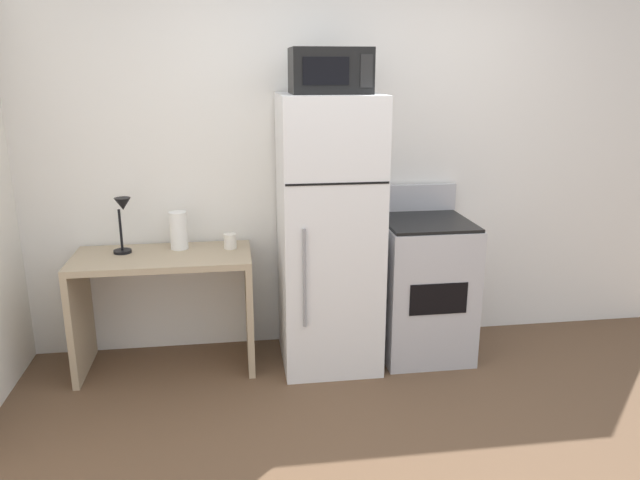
{
  "coord_description": "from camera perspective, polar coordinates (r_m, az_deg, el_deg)",
  "views": [
    {
      "loc": [
        -0.78,
        -2.32,
        1.86
      ],
      "look_at": [
        -0.29,
        1.1,
        0.88
      ],
      "focal_mm": 34.06,
      "sensor_mm": 36.0,
      "label": 1
    }
  ],
  "objects": [
    {
      "name": "refrigerator",
      "position": [
        3.81,
        0.82,
        0.58
      ],
      "size": [
        0.61,
        0.66,
        1.72
      ],
      "color": "white",
      "rests_on": "ground"
    },
    {
      "name": "paper_towel_roll",
      "position": [
        3.95,
        -13.14,
        0.88
      ],
      "size": [
        0.11,
        0.11,
        0.24
      ],
      "primitive_type": "cylinder",
      "color": "white",
      "rests_on": "desk"
    },
    {
      "name": "microwave",
      "position": [
        3.65,
        0.94,
        15.61
      ],
      "size": [
        0.46,
        0.35,
        0.26
      ],
      "color": "black",
      "rests_on": "refrigerator"
    },
    {
      "name": "coffee_mug",
      "position": [
        3.91,
        -8.44,
        -0.11
      ],
      "size": [
        0.08,
        0.08,
        0.09
      ],
      "primitive_type": "cylinder",
      "color": "white",
      "rests_on": "desk"
    },
    {
      "name": "wall_back_white",
      "position": [
        4.13,
        2.83,
        8.02
      ],
      "size": [
        5.0,
        0.1,
        2.6
      ],
      "primitive_type": "cube",
      "color": "white",
      "rests_on": "ground"
    },
    {
      "name": "desk",
      "position": [
        3.95,
        -14.4,
        -4.57
      ],
      "size": [
        1.09,
        0.53,
        0.75
      ],
      "color": "tan",
      "rests_on": "ground"
    },
    {
      "name": "desk_lamp",
      "position": [
        3.91,
        -18.06,
        2.18
      ],
      "size": [
        0.14,
        0.12,
        0.35
      ],
      "color": "black",
      "rests_on": "desk"
    },
    {
      "name": "oven_range",
      "position": [
        4.09,
        9.67,
        -4.32
      ],
      "size": [
        0.57,
        0.61,
        1.1
      ],
      "color": "#B7B7BC",
      "rests_on": "ground"
    }
  ]
}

